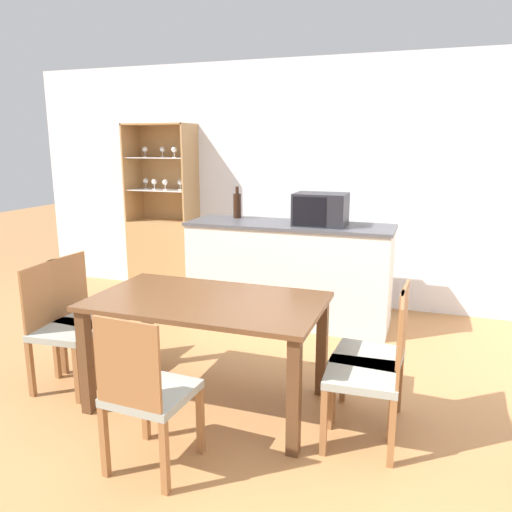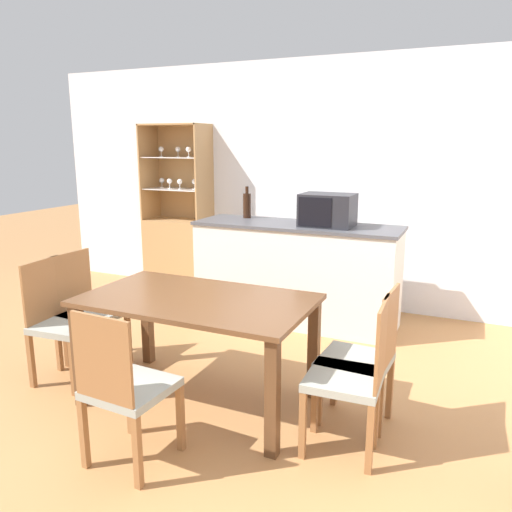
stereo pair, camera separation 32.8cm
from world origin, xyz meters
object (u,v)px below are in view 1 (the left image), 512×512
(display_cabinet, at_px, (164,244))
(microwave, at_px, (321,209))
(dining_table, at_px, (207,315))
(wine_bottle, at_px, (237,205))
(dining_chair_side_left_near, at_px, (61,328))
(dining_chair_side_right_near, at_px, (371,373))
(dining_chair_head_near, at_px, (147,393))
(dining_chair_side_right_far, at_px, (375,355))
(dining_chair_side_left_far, at_px, (86,316))

(display_cabinet, relative_size, microwave, 4.04)
(dining_table, distance_m, wine_bottle, 2.01)
(dining_chair_side_left_near, xyz_separation_m, dining_chair_side_right_near, (2.12, 0.01, 0.00))
(display_cabinet, relative_size, dining_chair_side_right_near, 2.15)
(dining_chair_head_near, height_order, dining_chair_side_right_far, same)
(dining_table, bearing_deg, display_cabinet, 125.28)
(dining_chair_head_near, bearing_deg, dining_chair_side_left_near, 152.98)
(dining_chair_side_right_near, bearing_deg, microwave, 18.17)
(dining_chair_side_left_near, distance_m, wine_bottle, 2.18)
(dining_chair_side_left_far, xyz_separation_m, microwave, (1.42, 1.58, 0.67))
(dining_chair_side_right_near, height_order, microwave, microwave)
(dining_table, relative_size, dining_chair_side_right_far, 1.67)
(display_cabinet, distance_m, wine_bottle, 1.22)
(dining_table, xyz_separation_m, wine_bottle, (-0.52, 1.88, 0.47))
(dining_table, distance_m, dining_chair_side_right_near, 1.08)
(dining_chair_side_left_near, height_order, wine_bottle, wine_bottle)
(dining_chair_side_right_far, bearing_deg, microwave, 26.87)
(dining_table, height_order, microwave, microwave)
(dining_table, relative_size, microwave, 3.13)
(dining_table, xyz_separation_m, microwave, (0.36, 1.71, 0.49))
(dining_chair_side_left_near, distance_m, dining_chair_side_right_near, 2.12)
(display_cabinet, xyz_separation_m, dining_table, (1.57, -2.22, 0.06))
(dining_chair_side_right_near, height_order, wine_bottle, wine_bottle)
(wine_bottle, bearing_deg, microwave, -11.07)
(dining_chair_side_left_near, xyz_separation_m, microwave, (1.42, 1.84, 0.67))
(dining_table, relative_size, dining_chair_side_right_near, 1.67)
(display_cabinet, xyz_separation_m, dining_chair_side_right_near, (2.63, -2.35, -0.12))
(display_cabinet, distance_m, dining_table, 2.72)
(display_cabinet, xyz_separation_m, dining_chair_head_near, (1.57, -2.96, -0.12))
(dining_table, bearing_deg, dining_chair_side_left_near, -172.91)
(dining_chair_side_left_near, bearing_deg, dining_chair_side_right_near, 85.66)
(microwave, bearing_deg, display_cabinet, 165.12)
(dining_chair_side_right_near, distance_m, wine_bottle, 2.64)
(display_cabinet, distance_m, dining_chair_side_left_near, 2.41)
(dining_chair_side_right_far, distance_m, microwave, 1.85)
(wine_bottle, bearing_deg, display_cabinet, 161.99)
(dining_chair_side_right_far, height_order, dining_chair_side_right_near, same)
(dining_chair_head_near, height_order, microwave, microwave)
(dining_chair_side_right_near, xyz_separation_m, microwave, (-0.70, 1.83, 0.67))
(dining_chair_head_near, xyz_separation_m, wine_bottle, (-0.52, 2.62, 0.65))
(dining_table, distance_m, microwave, 1.81)
(dining_table, xyz_separation_m, dining_chair_head_near, (-0.00, -0.74, -0.18))
(microwave, height_order, wine_bottle, wine_bottle)
(dining_chair_side_left_far, bearing_deg, dining_chair_side_left_near, 4.02)
(dining_table, height_order, dining_chair_side_left_near, dining_chair_side_left_near)
(dining_table, distance_m, dining_chair_side_right_far, 1.08)
(display_cabinet, bearing_deg, dining_chair_side_right_far, -38.54)
(microwave, distance_m, wine_bottle, 0.90)
(dining_chair_side_left_near, bearing_deg, dining_chair_side_left_far, 175.52)
(display_cabinet, xyz_separation_m, dining_chair_side_right_far, (2.63, -2.09, -0.12))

